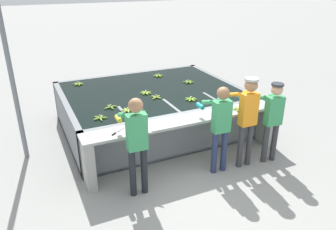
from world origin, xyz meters
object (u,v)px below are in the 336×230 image
worker_3 (272,115)px  banana_bunch_floating_5 (100,118)px  banana_bunch_floating_0 (128,110)px  banana_bunch_floating_9 (189,82)px  knife_0 (116,132)px  worker_0 (136,138)px  banana_bunch_floating_3 (156,97)px  banana_bunch_ledge_0 (239,109)px  banana_bunch_floating_8 (110,107)px  banana_bunch_floating_1 (78,84)px  knife_1 (139,131)px  support_post_left (12,81)px  banana_bunch_floating_6 (158,76)px  banana_bunch_floating_4 (191,99)px  worker_2 (247,114)px  worker_1 (220,122)px  banana_bunch_floating_2 (146,93)px  banana_bunch_floating_7 (243,95)px

worker_3 → banana_bunch_floating_5: bearing=156.7°
banana_bunch_floating_0 → banana_bunch_floating_9: 2.25m
worker_3 → knife_0: 2.93m
worker_0 → banana_bunch_floating_3: 2.10m
banana_bunch_floating_5 → banana_bunch_ledge_0: size_ratio=0.99×
banana_bunch_floating_8 → banana_bunch_floating_0: bearing=-48.6°
banana_bunch_floating_1 → knife_1: (0.44, -3.05, -0.01)m
banana_bunch_floating_0 → support_post_left: 2.18m
banana_bunch_floating_6 → support_post_left: bearing=-160.7°
worker_3 → banana_bunch_floating_8: (-2.65, 1.72, -0.01)m
banana_bunch_floating_3 → banana_bunch_floating_1: bearing=129.2°
banana_bunch_floating_4 → banana_bunch_ledge_0: bearing=-56.9°
banana_bunch_floating_1 → knife_1: bearing=-81.7°
banana_bunch_floating_9 → worker_2: bearing=-92.9°
worker_0 → worker_1: (1.58, 0.02, -0.04)m
worker_2 → banana_bunch_floating_9: (0.13, 2.48, -0.12)m
worker_1 → banana_bunch_ledge_0: worker_1 is taller
support_post_left → banana_bunch_ledge_0: bearing=-22.2°
support_post_left → banana_bunch_floating_8: bearing=-14.2°
worker_2 → knife_1: size_ratio=6.47×
banana_bunch_floating_3 → banana_bunch_floating_9: 1.34m
banana_bunch_floating_2 → knife_0: (-1.18, -1.65, -0.01)m
knife_0 → support_post_left: (-1.47, 1.57, 0.65)m
knife_1 → banana_bunch_floating_3: bearing=56.8°
worker_3 → banana_bunch_floating_4: worker_3 is taller
banana_bunch_ledge_0 → knife_0: banana_bunch_ledge_0 is taller
banana_bunch_floating_4 → support_post_left: 3.51m
banana_bunch_floating_0 → knife_0: size_ratio=0.97×
banana_bunch_floating_5 → knife_1: size_ratio=1.02×
worker_1 → support_post_left: support_post_left is taller
worker_2 → worker_3: size_ratio=1.09×
worker_0 → banana_bunch_floating_0: 1.38m
worker_1 → banana_bunch_floating_9: worker_1 is taller
banana_bunch_floating_9 → support_post_left: bearing=-174.4°
banana_bunch_floating_1 → support_post_left: support_post_left is taller
worker_0 → banana_bunch_floating_6: 3.74m
knife_0 → support_post_left: 2.24m
banana_bunch_floating_7 → banana_bunch_ledge_0: size_ratio=0.85×
banana_bunch_floating_0 → worker_2: bearing=-36.7°
banana_bunch_floating_0 → knife_1: 0.95m
worker_1 → worker_3: 1.11m
banana_bunch_floating_7 → knife_0: size_ratio=0.83×
banana_bunch_floating_6 → support_post_left: size_ratio=0.09×
banana_bunch_floating_3 → banana_bunch_floating_7: bearing=-20.7°
banana_bunch_floating_0 → knife_1: (-0.12, -0.95, -0.01)m
banana_bunch_ledge_0 → knife_1: banana_bunch_ledge_0 is taller
banana_bunch_floating_9 → banana_bunch_floating_3: bearing=-150.0°
banana_bunch_floating_0 → banana_bunch_floating_8: (-0.26, 0.30, 0.00)m
banana_bunch_floating_1 → banana_bunch_floating_2: bearing=-45.9°
knife_0 → knife_1: (0.37, -0.11, 0.00)m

